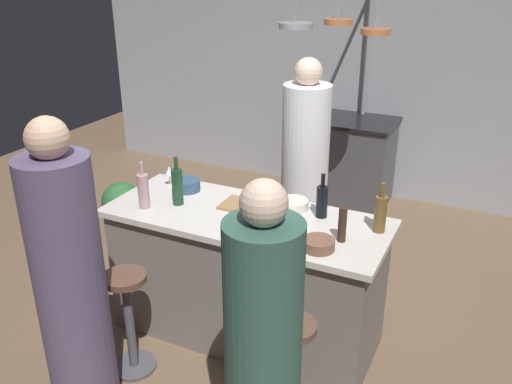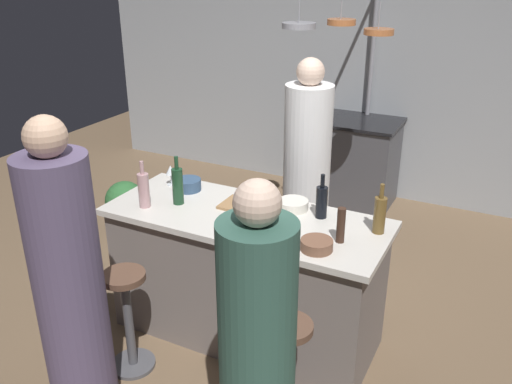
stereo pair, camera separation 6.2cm
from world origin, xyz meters
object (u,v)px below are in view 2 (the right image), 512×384
Objects in this scene: wine_bottle_green at (178,185)px; wine_bottle_amber at (380,214)px; pepper_mill at (341,225)px; stove_range at (357,162)px; cutting_board at (246,206)px; wine_glass_by_chef at (171,171)px; wine_bottle_rose at (144,189)px; guest_left at (69,286)px; chef at (306,177)px; bar_stool_left at (128,316)px; wine_bottle_dark at (322,201)px; mixing_bowl_ceramic at (293,205)px; bar_stool_right at (287,371)px; potted_plant at (125,205)px; wine_glass_near_right_guest at (268,218)px; mixing_bowl_wooden at (317,245)px; mixing_bowl_blue at (188,185)px; guest_right at (257,361)px.

wine_bottle_amber is at bearing 8.36° from wine_bottle_green.
wine_bottle_green reaches higher than pepper_mill.
cutting_board is at bearing -91.23° from stove_range.
wine_glass_by_chef is at bearing 133.32° from wine_bottle_green.
wine_bottle_green is 0.22m from wine_bottle_rose.
guest_left reaches higher than stove_range.
chef is 1.74m from bar_stool_left.
wine_bottle_dark reaches higher than wine_glass_by_chef.
wine_glass_by_chef is (-1.50, 0.05, -0.01)m from wine_bottle_amber.
wine_bottle_dark is 0.94m from wine_bottle_green.
wine_bottle_dark is 0.22m from mixing_bowl_ceramic.
wine_bottle_rose is at bearing 109.30° from bar_stool_left.
bar_stool_right is 1.44m from wine_bottle_rose.
cutting_board is 0.86m from wine_bottle_amber.
wine_bottle_dark reaches higher than potted_plant.
chef reaches higher than wine_bottle_rose.
wine_bottle_rose is (-0.12, 0.81, 0.22)m from guest_left.
wine_glass_near_right_guest is at bearing -42.94° from cutting_board.
mixing_bowl_wooden is 0.93× the size of mixing_bowl_ceramic.
mixing_bowl_ceramic is (0.93, 0.02, -0.07)m from wine_glass_by_chef.
wine_bottle_amber is at bearing -14.61° from potted_plant.
mixing_bowl_blue is (-0.06, 0.80, 0.56)m from bar_stool_left.
guest_right is 5.65× the size of wine_bottle_dark.
stove_range is 0.52× the size of chef.
wine_bottle_green is at bearing 40.50° from wine_bottle_rose.
wine_bottle_dark is 1.13m from wine_glass_by_chef.
wine_bottle_amber is at bearing 28.49° from wine_glass_near_right_guest.
wine_glass_near_right_guest is (0.71, -0.12, -0.02)m from wine_bottle_green.
bar_stool_left is at bearing -120.94° from cutting_board.
mixing_bowl_ceramic is at bearing 24.47° from wine_bottle_rose.
chef is 9.65× the size of mixing_bowl_blue.
stove_range is 3.12× the size of wine_bottle_dark.
wine_bottle_green reaches higher than cutting_board.
bar_stool_left is at bearing -138.64° from wine_bottle_dark.
potted_plant is 1.60× the size of wine_bottle_green.
pepper_mill is 1.21m from mixing_bowl_blue.
chef is 1.77m from potted_plant.
stove_range is at bearing 109.28° from wine_bottle_amber.
wine_bottle_dark reaches higher than cutting_board.
guest_right is at bearing -46.32° from mixing_bowl_blue.
wine_glass_near_right_guest is at bearing -79.21° from chef.
potted_plant is at bearing 147.76° from bar_stool_right.
wine_bottle_rose is 0.96m from mixing_bowl_ceramic.
bar_stool_right is 0.69m from mixing_bowl_wooden.
wine_glass_by_chef reaches higher than potted_plant.
cutting_board is (1.62, -0.69, 0.61)m from potted_plant.
wine_bottle_rose is (-0.64, -2.63, 0.57)m from stove_range.
potted_plant is 1.82× the size of wine_bottle_dark.
wine_bottle_amber is (2.47, -0.64, 0.72)m from potted_plant.
wine_glass_near_right_guest is at bearing 112.79° from guest_right.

